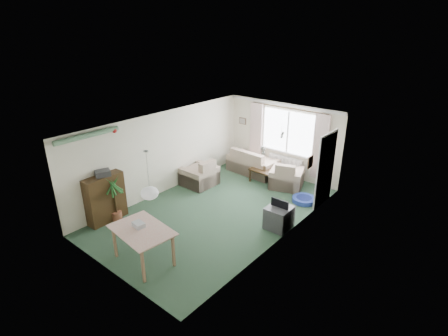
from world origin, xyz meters
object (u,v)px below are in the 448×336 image
Objects in this scene: coffee_table at (266,177)px; tv_cube at (279,217)px; armchair_corner at (287,174)px; armchair_left at (199,172)px; sofa at (253,161)px; dining_table at (143,246)px; pet_bed at (304,200)px; houseplant at (115,198)px; bookshelf at (105,198)px.

coffee_table is 1.60× the size of tv_cube.
armchair_left is at bearing 17.27° from armchair_corner.
dining_table is at bearing 103.66° from sofa.
armchair_left is 3.25m from pet_bed.
sofa reaches higher than coffee_table.
sofa reaches higher than tv_cube.
bookshelf is at bearing -142.60° from houseplant.
tv_cube is 0.94× the size of pet_bed.
sofa is at bearing 75.25° from bookshelf.
armchair_corner is at bearing 16.06° from coffee_table.
houseplant reaches higher than dining_table.
pet_bed is at bearing 73.80° from dining_table.
tv_cube is at bearing 32.68° from bookshelf.
armchair_corner is 1.54× the size of tv_cube.
armchair_left is 3.07m from bookshelf.
pet_bed is (1.54, -0.36, -0.15)m from coffee_table.
houseplant is at bearing 43.59° from armchair_corner.
houseplant is at bearing 34.99° from bookshelf.
tv_cube is at bearing 34.96° from houseplant.
bookshelf reaches higher than pet_bed.
coffee_table is 1.50× the size of pet_bed.
coffee_table is (-0.64, -0.18, -0.20)m from armchair_corner.
houseplant is 2.04× the size of tv_cube.
armchair_left is (-0.73, -1.84, 0.01)m from sofa.
dining_table is 3.31m from tv_cube.
sofa is at bearing 151.46° from coffee_table.
coffee_table is at bearing 133.26° from armchair_left.
coffee_table is 0.80× the size of dining_table.
armchair_left is 0.97× the size of coffee_table.
sofa is 1.75× the size of armchair_left.
dining_table reaches higher than tv_cube.
armchair_left is at bearing 71.52° from sofa.
bookshelf is at bearing 167.20° from dining_table.
tv_cube is (3.35, 2.34, -0.34)m from houseplant.
armchair_left is at bearing 116.18° from dining_table.
houseplant is 1.99m from dining_table.
coffee_table is at bearing -3.15° from armchair_corner.
armchair_corner is 5.12m from dining_table.
dining_table is (1.00, -5.35, -0.03)m from sofa.
dining_table is 1.99× the size of tv_cube.
armchair_left is at bearing 87.03° from houseplant.
armchair_corner is 0.77× the size of bookshelf.
armchair_left is at bearing 81.21° from bookshelf.
tv_cube is (1.04, -2.15, -0.14)m from armchair_corner.
sofa is 0.92m from coffee_table.
armchair_left is 3.91m from dining_table.
pet_bed is (3.05, 1.05, -0.36)m from armchair_left.
houseplant reaches higher than armchair_left.
armchair_left is at bearing 169.14° from tv_cube.
houseplant is at bearing -2.66° from armchair_left.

